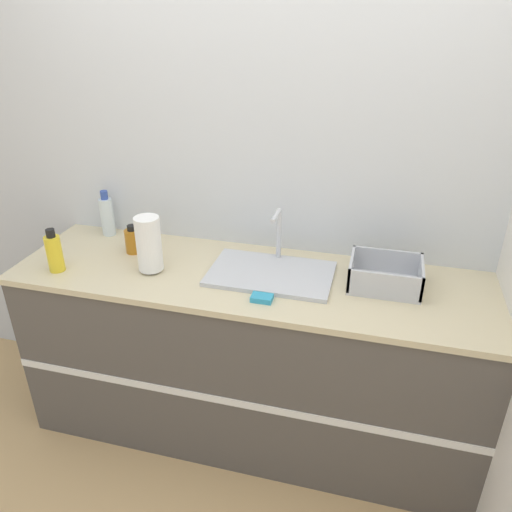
{
  "coord_description": "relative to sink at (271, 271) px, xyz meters",
  "views": [
    {
      "loc": [
        0.54,
        -1.61,
        2.06
      ],
      "look_at": [
        0.04,
        0.28,
        1.06
      ],
      "focal_mm": 35.0,
      "sensor_mm": 36.0,
      "label": 1
    }
  ],
  "objects": [
    {
      "name": "sink",
      "position": [
        0.0,
        0.0,
        0.0
      ],
      "size": [
        0.56,
        0.35,
        0.27
      ],
      "color": "silver",
      "rests_on": "counter_cabinet"
    },
    {
      "name": "sponge",
      "position": [
        0.01,
        -0.22,
        -0.01
      ],
      "size": [
        0.09,
        0.06,
        0.02
      ],
      "color": "#3399BF",
      "rests_on": "counter_cabinet"
    },
    {
      "name": "ground_plane",
      "position": [
        -0.09,
        -0.34,
        -0.95
      ],
      "size": [
        12.0,
        12.0,
        0.0
      ],
      "primitive_type": "plane",
      "color": "tan"
    },
    {
      "name": "wall_back",
      "position": [
        -0.09,
        0.32,
        0.35
      ],
      "size": [
        4.6,
        0.06,
        2.6
      ],
      "color": "silver",
      "rests_on": "ground_plane"
    },
    {
      "name": "dish_rack",
      "position": [
        0.5,
        0.03,
        0.03
      ],
      "size": [
        0.31,
        0.24,
        0.12
      ],
      "color": "#B7BABF",
      "rests_on": "counter_cabinet"
    },
    {
      "name": "bottle_clear",
      "position": [
        -0.95,
        0.21,
        0.09
      ],
      "size": [
        0.07,
        0.07,
        0.25
      ],
      "color": "silver",
      "rests_on": "counter_cabinet"
    },
    {
      "name": "counter_cabinet",
      "position": [
        -0.09,
        -0.03,
        -0.49
      ],
      "size": [
        2.22,
        0.66,
        0.94
      ],
      "color": "#514C47",
      "rests_on": "ground_plane"
    },
    {
      "name": "bottle_yellow",
      "position": [
        -0.98,
        -0.21,
        0.07
      ],
      "size": [
        0.07,
        0.07,
        0.21
      ],
      "color": "yellow",
      "rests_on": "counter_cabinet"
    },
    {
      "name": "bottle_amber",
      "position": [
        -0.72,
        0.06,
        0.05
      ],
      "size": [
        0.08,
        0.08,
        0.14
      ],
      "color": "#B26B19",
      "rests_on": "counter_cabinet"
    },
    {
      "name": "paper_towel_roll",
      "position": [
        -0.55,
        -0.1,
        0.12
      ],
      "size": [
        0.11,
        0.11,
        0.27
      ],
      "color": "#4C4C51",
      "rests_on": "counter_cabinet"
    }
  ]
}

